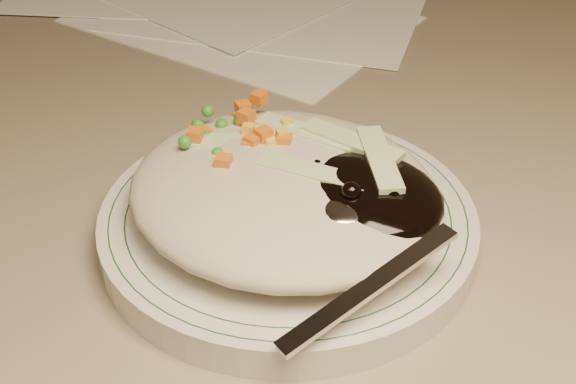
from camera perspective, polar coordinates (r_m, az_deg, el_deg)
The scene contains 4 objects.
desk at distance 0.72m, azimuth 14.84°, elevation -12.11°, with size 1.40×0.70×0.74m.
plate at distance 0.50m, azimuth 0.00°, elevation -2.41°, with size 0.23×0.23×0.02m, color silver.
plate_rim at distance 0.50m, azimuth 0.00°, elevation -1.50°, with size 0.22×0.22×0.00m.
meal at distance 0.48m, azimuth 0.37°, elevation 0.33°, with size 0.21×0.19×0.05m.
Camera 1 is at (0.12, 0.89, 1.06)m, focal length 50.00 mm.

